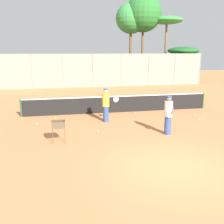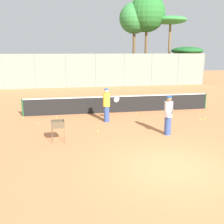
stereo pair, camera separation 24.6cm
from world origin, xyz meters
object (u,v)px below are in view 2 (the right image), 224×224
at_px(tennis_net, 120,104).
at_px(player_red_cap, 168,115).
at_px(player_white_outfit, 107,105).
at_px(parked_car, 113,77).
at_px(ball_cart, 58,126).

height_order(tennis_net, player_red_cap, player_red_cap).
relative_size(player_white_outfit, parked_car, 0.44).
bearing_deg(tennis_net, player_red_cap, -75.58).
distance_m(player_white_outfit, player_red_cap, 3.73).
xyz_separation_m(player_white_outfit, parked_car, (3.68, 17.74, -0.30)).
bearing_deg(ball_cart, tennis_net, 52.90).
height_order(tennis_net, player_white_outfit, player_white_outfit).
height_order(player_white_outfit, ball_cart, player_white_outfit).
relative_size(player_red_cap, ball_cart, 1.89).
distance_m(player_white_outfit, parked_car, 18.13).
bearing_deg(tennis_net, ball_cart, -127.10).
bearing_deg(parked_car, player_white_outfit, -101.73).
xyz_separation_m(player_red_cap, parked_car, (1.24, 20.56, -0.29)).
xyz_separation_m(tennis_net, ball_cart, (-3.79, -5.02, 0.18)).
bearing_deg(player_white_outfit, tennis_net, 76.67).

